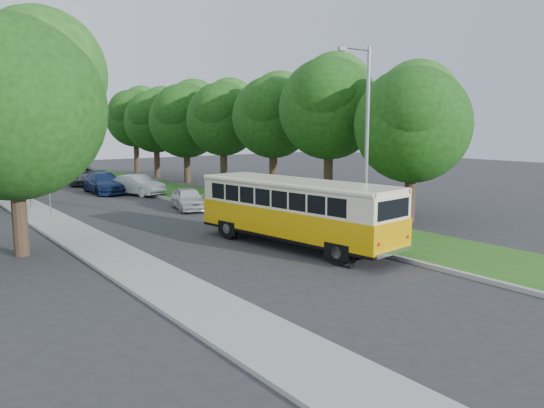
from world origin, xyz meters
TOP-DOWN VIEW (x-y plane):
  - ground at (0.00, 0.00)m, footprint 120.00×120.00m
  - curb at (3.60, 5.00)m, footprint 0.20×70.00m
  - grass_verge at (5.95, 5.00)m, footprint 4.50×70.00m
  - sidewalk at (-4.80, 5.00)m, footprint 2.20×70.00m
  - treeline at (3.15, 17.99)m, footprint 24.27×41.91m
  - lamppost_near at (4.21, -2.50)m, footprint 1.71×0.16m
  - lamppost_far at (-4.70, 16.00)m, footprint 1.71×0.16m
  - warning_sign at (-4.50, 11.98)m, footprint 0.56×0.10m
  - vintage_bus at (1.87, -1.00)m, footprint 3.67×9.61m
  - car_silver at (2.82, 10.31)m, footprint 2.55×4.15m
  - car_white at (3.00, 18.37)m, footprint 2.78×4.67m
  - car_blue at (1.43, 20.95)m, footprint 2.27×5.30m
  - car_grey at (1.89, 27.72)m, footprint 3.05×5.58m

SIDE VIEW (x-z plane):
  - ground at x=0.00m, z-range 0.00..0.00m
  - sidewalk at x=-4.80m, z-range 0.00..0.12m
  - grass_verge at x=5.95m, z-range 0.00..0.13m
  - curb at x=3.60m, z-range 0.00..0.15m
  - car_silver at x=2.82m, z-range 0.00..1.32m
  - car_white at x=3.00m, z-range 0.00..1.45m
  - car_grey at x=1.89m, z-range 0.00..1.48m
  - car_blue at x=1.43m, z-range 0.00..1.52m
  - vintage_bus at x=1.87m, z-range 0.00..2.78m
  - warning_sign at x=-4.50m, z-range 0.46..2.96m
  - lamppost_far at x=-4.70m, z-range 0.37..7.87m
  - lamppost_near at x=4.21m, z-range 0.37..8.37m
  - treeline at x=3.15m, z-range 1.20..10.66m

